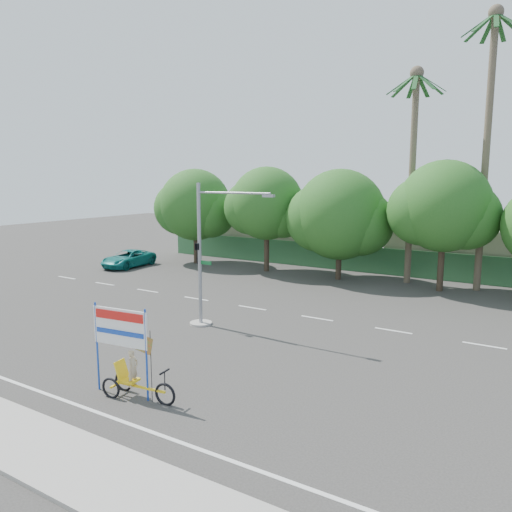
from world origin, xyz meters
The scene contains 14 objects.
ground centered at (0.00, 0.00, 0.00)m, with size 120.00×120.00×0.00m, color #33302D.
sidewalk_near centered at (0.00, -7.50, 0.06)m, with size 50.00×2.40×0.12m, color gray.
fence centered at (0.00, 21.50, 1.00)m, with size 38.00×0.08×2.00m, color #336B3D.
building_left centered at (-10.00, 26.00, 2.00)m, with size 12.00×8.00×4.00m, color #B5AC90.
building_right centered at (8.00, 26.00, 1.80)m, with size 14.00×8.00×3.60m, color #B5AC90.
tree_far_left centered at (-14.05, 18.00, 4.76)m, with size 7.14×6.00×7.96m.
tree_left centered at (-7.05, 18.00, 5.06)m, with size 6.66×5.60×8.07m.
tree_center centered at (-1.05, 18.00, 4.47)m, with size 7.62×6.40×7.85m.
tree_right centered at (5.95, 18.00, 5.24)m, with size 6.90×5.80×8.36m.
palm_tall centered at (8.00, 19.50, 10.46)m, with size 3.73×3.79×17.45m.
palm_short centered at (3.50, 19.50, 8.86)m, with size 3.73×3.79×14.45m.
traffic_signal centered at (-2.20, 3.98, 2.92)m, with size 4.72×1.10×7.00m.
trike_billboard centered at (0.66, -3.82, 1.27)m, with size 3.19×0.90×3.15m.
pickup_truck centered at (-17.52, 13.60, 0.68)m, with size 2.26×4.90×1.36m, color #107670.
Camera 1 is at (12.56, -14.97, 7.27)m, focal length 35.00 mm.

